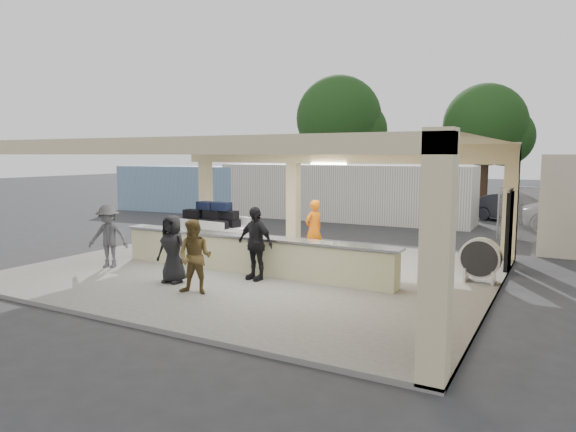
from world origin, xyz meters
The scene contains 15 objects.
ground centered at (0.00, 0.00, 0.00)m, with size 120.00×120.00×0.00m, color #2B2B2D.
pavilion centered at (0.21, 0.66, 1.35)m, with size 12.01×10.00×3.55m.
baggage_counter centered at (0.00, -0.50, 0.59)m, with size 8.20×0.58×0.98m.
luggage_cart centered at (-3.30, 2.15, 0.91)m, with size 2.74×1.87×1.51m.
drum_fan centered at (5.50, 1.36, 0.68)m, with size 0.99×0.54×1.08m.
baggage_handler centered at (0.68, 1.98, 0.98)m, with size 0.64×0.35×1.76m, color orange.
passenger_a centered at (0.09, -2.84, 0.93)m, with size 0.81×0.36×1.67m, color brown.
passenger_b centered at (0.56, -1.09, 1.01)m, with size 1.07×0.39×1.83m, color black.
passenger_c centered at (-3.73, -1.85, 0.96)m, with size 1.11×0.39×1.72m, color #46454A.
passenger_d centered at (-1.04, -2.31, 0.93)m, with size 0.81×0.33×1.66m, color black.
car_dark centered at (5.12, 14.65, 0.67)m, with size 1.42×4.03×1.34m, color black.
container_white centered at (-2.44, 11.55, 1.35)m, with size 12.42×2.48×2.69m, color white.
container_blue centered at (-10.81, 11.09, 1.27)m, with size 9.74×2.34×2.53m, color #799EC2.
tree_left centered at (-7.68, 24.16, 5.59)m, with size 6.60×6.30×9.00m.
tree_mid centered at (2.32, 26.16, 4.96)m, with size 6.00×5.60×8.00m.
Camera 1 is at (7.30, -11.67, 3.20)m, focal length 32.00 mm.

